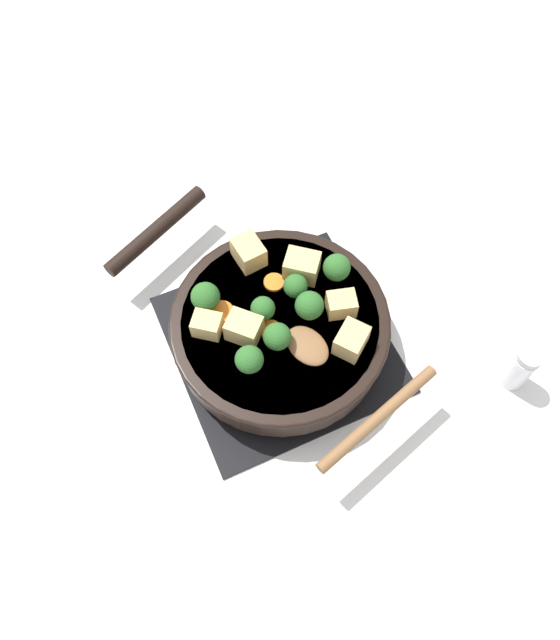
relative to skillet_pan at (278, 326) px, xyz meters
name	(u,v)px	position (x,y,z in m)	size (l,w,h in m)	color
ground_plane	(280,344)	(0.00, 0.00, -0.06)	(2.40, 2.40, 0.00)	silver
front_burner_grate	(280,341)	(0.00, 0.00, -0.04)	(0.31, 0.31, 0.03)	black
skillet_pan	(278,326)	(0.00, 0.00, 0.00)	(0.44, 0.36, 0.05)	black
wooden_spoon	(344,383)	(-0.13, -0.04, 0.03)	(0.21, 0.20, 0.02)	brown
tofu_cube_center_large	(249,252)	(0.11, 0.00, 0.04)	(0.05, 0.04, 0.04)	#DBB770
tofu_cube_near_handle	(207,325)	(0.02, 0.10, 0.04)	(0.04, 0.03, 0.03)	#DBB770
tofu_cube_east_chunk	(302,266)	(0.05, -0.06, 0.04)	(0.05, 0.04, 0.04)	#DBB770
tofu_cube_west_chunk	(351,340)	(-0.08, -0.07, 0.04)	(0.05, 0.04, 0.04)	#DBB770
tofu_cube_back_piece	(341,304)	(-0.02, -0.09, 0.04)	(0.04, 0.03, 0.03)	#DBB770
tofu_cube_front_piece	(243,326)	(0.00, 0.05, 0.04)	(0.05, 0.04, 0.04)	#DBB770
broccoli_floret_near_spoon	(295,286)	(0.03, -0.04, 0.05)	(0.03, 0.03, 0.04)	#709956
broccoli_floret_center_top	(263,309)	(0.01, 0.02, 0.05)	(0.03, 0.03, 0.04)	#709956
broccoli_floret_east_rim	(249,360)	(-0.05, 0.07, 0.05)	(0.04, 0.04, 0.05)	#709956
broccoli_floret_west_rim	(205,297)	(0.06, 0.08, 0.05)	(0.04, 0.04, 0.05)	#709956
broccoli_floret_north_edge	(337,268)	(0.03, -0.10, 0.05)	(0.04, 0.04, 0.05)	#709956
broccoli_floret_south_cluster	(277,337)	(-0.04, 0.02, 0.05)	(0.04, 0.04, 0.05)	#709956
broccoli_floret_mid_floret	(309,306)	(-0.01, -0.04, 0.05)	(0.04, 0.04, 0.05)	#709956
carrot_slice_orange_thin	(222,312)	(0.04, 0.07, 0.03)	(0.03, 0.03, 0.01)	orange
carrot_slice_near_center	(271,330)	(-0.01, 0.02, 0.03)	(0.03, 0.03, 0.01)	orange
carrot_slice_edge_slice	(274,282)	(0.06, -0.02, 0.03)	(0.03, 0.03, 0.01)	orange
salt_shaker	(520,368)	(-0.19, -0.29, -0.01)	(0.04, 0.04, 0.09)	white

